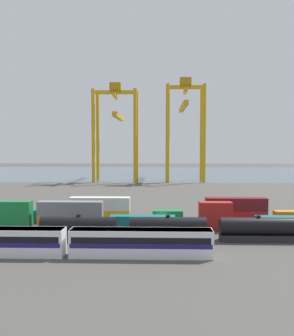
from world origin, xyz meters
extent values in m
plane|color=#4C4944|center=(0.00, 40.00, 0.00)|extent=(420.00, 420.00, 0.00)
cube|color=#475B6B|center=(0.00, 138.55, 0.00)|extent=(400.00, 110.00, 0.01)
cube|color=silver|center=(-3.09, -21.38, 1.95)|extent=(20.00, 3.10, 3.90)
cube|color=navy|center=(-3.09, -21.38, 1.85)|extent=(19.60, 3.14, 0.64)
cube|color=black|center=(-3.09, -21.38, 2.63)|extent=(19.20, 3.13, 0.90)
cube|color=slate|center=(-3.09, -21.38, 3.72)|extent=(19.80, 2.85, 0.36)
cube|color=#232326|center=(-13.89, -12.13, 0.55)|extent=(12.48, 2.50, 1.10)
cylinder|color=black|center=(-13.89, -12.13, 2.49)|extent=(12.48, 2.79, 2.79)
cylinder|color=black|center=(-13.89, -12.13, 4.07)|extent=(0.70, 0.70, 0.36)
cube|color=#232326|center=(0.88, -12.13, 0.55)|extent=(12.48, 2.50, 1.10)
cylinder|color=black|center=(0.88, -12.13, 2.49)|extent=(12.48, 2.79, 2.79)
cylinder|color=black|center=(0.88, -12.13, 4.07)|extent=(0.70, 0.70, 0.36)
cube|color=#232326|center=(15.65, -12.13, 0.55)|extent=(12.48, 2.50, 1.10)
cylinder|color=black|center=(15.65, -12.13, 2.49)|extent=(12.48, 2.79, 2.79)
cylinder|color=black|center=(15.65, -12.13, 4.07)|extent=(0.70, 0.70, 0.36)
cube|color=#197538|center=(-30.61, -4.01, 1.30)|extent=(12.10, 2.44, 2.60)
cube|color=orange|center=(-17.12, -4.01, 1.30)|extent=(12.10, 2.44, 2.60)
cube|color=slate|center=(-17.12, -4.01, 3.90)|extent=(12.10, 2.44, 2.60)
cube|color=#146066|center=(-3.64, -4.01, 1.30)|extent=(12.10, 2.44, 2.60)
cube|color=#AD211C|center=(9.84, -4.01, 1.30)|extent=(6.04, 2.44, 2.60)
cube|color=#AD211C|center=(9.84, -4.01, 3.90)|extent=(6.04, 2.44, 2.60)
cube|color=#146066|center=(23.33, -4.01, 1.30)|extent=(12.10, 2.44, 2.60)
cube|color=#146066|center=(-26.13, 1.81, 1.30)|extent=(12.10, 2.44, 2.60)
cube|color=gold|center=(-12.48, 1.81, 1.30)|extent=(12.10, 2.44, 2.60)
cube|color=silver|center=(-12.48, 1.81, 3.90)|extent=(12.10, 2.44, 2.60)
cube|color=#197538|center=(1.17, 1.81, 1.30)|extent=(6.04, 2.44, 2.60)
cube|color=#AD211C|center=(14.82, 1.81, 1.30)|extent=(12.10, 2.44, 2.60)
cube|color=maroon|center=(14.82, 1.81, 3.90)|extent=(12.10, 2.44, 2.60)
cylinder|color=gold|center=(-28.18, 85.99, 19.63)|extent=(1.50, 1.50, 39.26)
cylinder|color=gold|center=(-10.55, 85.99, 19.63)|extent=(1.50, 1.50, 39.26)
cylinder|color=gold|center=(-28.18, 97.71, 19.63)|extent=(1.50, 1.50, 39.26)
cylinder|color=gold|center=(-10.55, 97.71, 19.63)|extent=(1.50, 1.50, 39.26)
cube|color=gold|center=(-19.36, 91.85, 38.46)|extent=(19.23, 1.20, 1.60)
cube|color=gold|center=(-19.36, 91.85, 36.86)|extent=(1.20, 13.31, 1.60)
cube|color=gold|center=(-19.36, 103.98, 28.85)|extent=(2.00, 34.66, 2.00)
cube|color=#A77A10|center=(-19.36, 91.85, 40.86)|extent=(4.80, 4.00, 3.20)
cylinder|color=gold|center=(3.19, 87.01, 20.65)|extent=(1.50, 1.50, 41.31)
cylinder|color=gold|center=(18.45, 87.01, 20.65)|extent=(1.50, 1.50, 41.31)
cylinder|color=gold|center=(3.19, 96.70, 20.65)|extent=(1.50, 1.50, 41.31)
cylinder|color=gold|center=(18.45, 96.70, 20.65)|extent=(1.50, 1.50, 41.31)
cube|color=gold|center=(10.82, 91.85, 40.51)|extent=(16.85, 1.20, 1.60)
cube|color=gold|center=(10.82, 91.85, 38.91)|extent=(1.20, 11.29, 1.60)
cube|color=gold|center=(10.82, 105.58, 33.48)|extent=(2.00, 39.24, 2.00)
cube|color=#A77A10|center=(10.82, 91.85, 42.91)|extent=(4.80, 4.00, 3.20)
camera|label=1|loc=(-0.66, -74.23, 15.72)|focal=40.83mm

